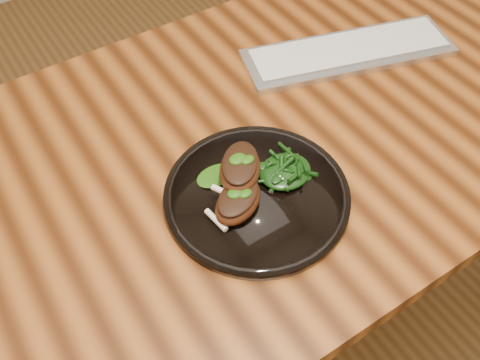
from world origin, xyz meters
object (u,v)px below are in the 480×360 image
Objects in this scene: greens_heap at (285,169)px; keyboard at (349,52)px; plate at (257,195)px; desk at (230,176)px; lamb_chop_front at (238,201)px.

keyboard is at bearing 32.92° from greens_heap.
desk is at bearing 78.68° from plate.
plate is (-0.03, -0.13, 0.09)m from desk.
greens_heap reaches higher than desk.
plate is 0.07m from greens_heap.
greens_heap is at bearing 5.19° from plate.
desk is at bearing 106.58° from greens_heap.
desk is 0.20m from lamb_chop_front.
desk is 17.43× the size of greens_heap.
greens_heap is (0.11, 0.02, -0.01)m from lamb_chop_front.
plate is at bearing -174.81° from greens_heap.
greens_heap is 0.20× the size of keyboard.
keyboard reaches higher than desk.
desk is 0.16m from plate.
keyboard is at bearing 29.17° from plate.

